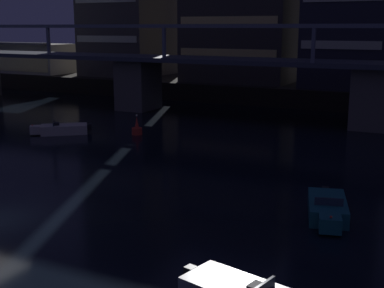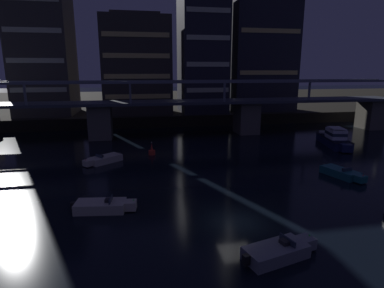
# 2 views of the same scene
# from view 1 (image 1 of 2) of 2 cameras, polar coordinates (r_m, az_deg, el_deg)

# --- Properties ---
(far_riverbank) EXTENTS (240.00, 80.00, 2.20)m
(far_riverbank) POSITION_cam_1_polar(r_m,az_deg,el_deg) (99.88, 15.81, 7.55)
(far_riverbank) COLOR black
(far_riverbank) RESTS_ON ground
(river_bridge) EXTENTS (82.05, 6.40, 9.38)m
(river_bridge) POSITION_cam_1_polar(r_m,az_deg,el_deg) (53.51, 5.69, 7.27)
(river_bridge) COLOR #605B51
(river_bridge) RESTS_ON ground
(tower_west_tall) EXTENTS (13.73, 9.15, 19.89)m
(tower_west_tall) POSITION_cam_1_polar(r_m,az_deg,el_deg) (69.03, 5.42, 14.97)
(tower_west_tall) COLOR #38332D
(tower_west_tall) RESTS_ON far_riverbank
(waterfront_pavilion) EXTENTS (12.40, 7.40, 4.70)m
(waterfront_pavilion) POSITION_cam_1_polar(r_m,az_deg,el_deg) (85.26, -16.97, 8.94)
(waterfront_pavilion) COLOR #B2AD9E
(waterfront_pavilion) RESTS_ON far_riverbank
(speedboat_mid_center) EXTENTS (4.63, 4.09, 1.16)m
(speedboat_mid_center) POSITION_cam_1_polar(r_m,az_deg,el_deg) (46.91, -14.01, 1.57)
(speedboat_mid_center) COLOR beige
(speedboat_mid_center) RESTS_ON ground
(speedboat_mid_right) EXTENTS (2.78, 5.18, 1.16)m
(speedboat_mid_right) POSITION_cam_1_polar(r_m,az_deg,el_deg) (26.62, 14.55, -6.83)
(speedboat_mid_right) COLOR #196066
(speedboat_mid_right) RESTS_ON ground
(channel_buoy) EXTENTS (0.90, 0.90, 1.76)m
(channel_buoy) POSITION_cam_1_polar(r_m,az_deg,el_deg) (45.47, -6.02, 1.62)
(channel_buoy) COLOR red
(channel_buoy) RESTS_ON ground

